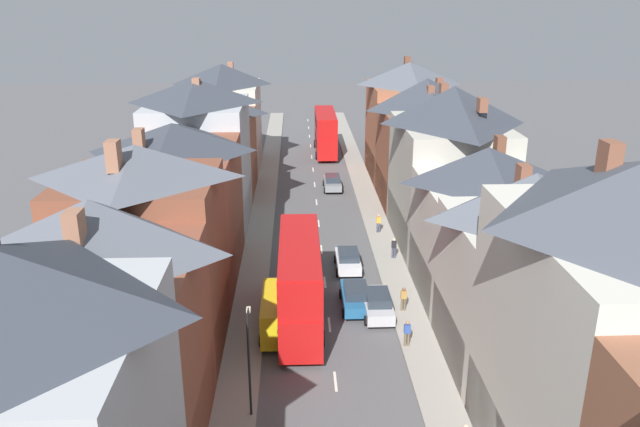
# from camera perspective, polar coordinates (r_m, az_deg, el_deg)

# --- Properties ---
(pavement_left) EXTENTS (2.20, 104.00, 0.14)m
(pavement_left) POSITION_cam_1_polar(r_m,az_deg,el_deg) (57.41, -5.28, -0.22)
(pavement_left) COLOR gray
(pavement_left) RESTS_ON ground
(pavement_right) EXTENTS (2.20, 104.00, 0.14)m
(pavement_right) POSITION_cam_1_polar(r_m,az_deg,el_deg) (57.75, 4.87, -0.09)
(pavement_right) COLOR gray
(pavement_right) RESTS_ON ground
(centre_line_dashes) EXTENTS (0.14, 97.80, 0.01)m
(centre_line_dashes) POSITION_cam_1_polar(r_m,az_deg,el_deg) (55.50, -0.12, -0.91)
(centre_line_dashes) COLOR silver
(centre_line_dashes) RESTS_ON ground
(terrace_row_left) EXTENTS (8.00, 74.68, 13.09)m
(terrace_row_left) POSITION_cam_1_polar(r_m,az_deg,el_deg) (42.06, -13.46, 0.35)
(terrace_row_left) COLOR #B2704C
(terrace_row_left) RESTS_ON ground
(terrace_row_right) EXTENTS (8.00, 67.37, 14.20)m
(terrace_row_right) POSITION_cam_1_polar(r_m,az_deg,el_deg) (41.83, 14.70, 0.51)
(terrace_row_right) COLOR brown
(terrace_row_right) RESTS_ON ground
(double_decker_bus_lead) EXTENTS (2.74, 10.80, 5.30)m
(double_decker_bus_lead) POSITION_cam_1_polar(r_m,az_deg,el_deg) (38.20, -1.87, -6.15)
(double_decker_bus_lead) COLOR red
(double_decker_bus_lead) RESTS_ON ground
(double_decker_bus_mid_street) EXTENTS (2.74, 10.80, 5.30)m
(double_decker_bus_mid_street) POSITION_cam_1_polar(r_m,az_deg,el_deg) (79.53, 0.50, 7.48)
(double_decker_bus_mid_street) COLOR red
(double_decker_bus_mid_street) RESTS_ON ground
(car_near_silver) EXTENTS (1.90, 4.30, 1.61)m
(car_near_silver) POSITION_cam_1_polar(r_m,az_deg,el_deg) (40.78, 3.26, -7.57)
(car_near_silver) COLOR #236093
(car_near_silver) RESTS_ON ground
(car_parked_left_a) EXTENTS (1.90, 3.91, 1.58)m
(car_parked_left_a) POSITION_cam_1_polar(r_m,az_deg,el_deg) (46.12, 2.58, -4.25)
(car_parked_left_a) COLOR silver
(car_parked_left_a) RESTS_ON ground
(car_parked_right_a) EXTENTS (1.90, 4.30, 1.63)m
(car_parked_right_a) POSITION_cam_1_polar(r_m,az_deg,el_deg) (40.00, 5.27, -8.18)
(car_parked_right_a) COLOR #B7BABF
(car_parked_right_a) RESTS_ON ground
(car_mid_black) EXTENTS (1.90, 4.09, 1.59)m
(car_mid_black) POSITION_cam_1_polar(r_m,az_deg,el_deg) (64.89, 1.15, 2.87)
(car_mid_black) COLOR gray
(car_mid_black) RESTS_ON ground
(delivery_van) EXTENTS (2.20, 5.20, 2.41)m
(delivery_van) POSITION_cam_1_polar(r_m,az_deg,el_deg) (37.76, -3.82, -9.03)
(delivery_van) COLOR yellow
(delivery_van) RESTS_ON ground
(pedestrian_mid_left) EXTENTS (0.36, 0.22, 1.61)m
(pedestrian_mid_left) POSITION_cam_1_polar(r_m,az_deg,el_deg) (36.64, 7.97, -10.69)
(pedestrian_mid_left) COLOR brown
(pedestrian_mid_left) RESTS_ON pavement_right
(pedestrian_mid_right) EXTENTS (0.36, 0.22, 1.61)m
(pedestrian_mid_right) POSITION_cam_1_polar(r_m,az_deg,el_deg) (40.40, 7.65, -7.65)
(pedestrian_mid_right) COLOR brown
(pedestrian_mid_right) RESTS_ON pavement_right
(pedestrian_far_left) EXTENTS (0.36, 0.22, 1.61)m
(pedestrian_far_left) POSITION_cam_1_polar(r_m,az_deg,el_deg) (48.02, 6.77, -3.07)
(pedestrian_far_left) COLOR #3D4256
(pedestrian_far_left) RESTS_ON pavement_right
(pedestrian_far_right) EXTENTS (0.36, 0.22, 1.61)m
(pedestrian_far_right) POSITION_cam_1_polar(r_m,az_deg,el_deg) (53.02, 5.37, -0.80)
(pedestrian_far_right) COLOR #3D4256
(pedestrian_far_right) RESTS_ON pavement_right
(street_lamp) EXTENTS (0.20, 1.12, 5.50)m
(street_lamp) POSITION_cam_1_polar(r_m,az_deg,el_deg) (30.16, -6.51, -12.90)
(street_lamp) COLOR black
(street_lamp) RESTS_ON ground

